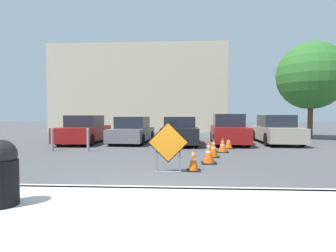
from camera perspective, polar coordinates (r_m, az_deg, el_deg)
name	(u,v)px	position (r m, az deg, el deg)	size (l,w,h in m)	color
ground_plane	(166,142)	(15.23, -0.39, -3.55)	(96.00, 96.00, 0.00)	#4C4C4F
sidewalk_strip	(119,215)	(4.23, -10.54, -18.42)	(28.17, 2.55, 0.14)	beige
curb_lip	(135,190)	(5.42, -7.24, -13.72)	(28.17, 0.20, 0.14)	beige
road_closed_sign	(168,146)	(7.15, 0.04, -4.43)	(1.12, 0.20, 1.39)	black
traffic_cone_nearest	(193,159)	(7.47, 5.57, -7.27)	(0.38, 0.38, 0.66)	black
traffic_cone_second	(209,152)	(8.64, 8.90, -5.62)	(0.47, 0.47, 0.77)	black
traffic_cone_third	(214,148)	(9.95, 9.90, -4.73)	(0.41, 0.41, 0.71)	black
traffic_cone_fourth	(223,145)	(11.35, 11.80, -4.12)	(0.48, 0.48, 0.61)	black
traffic_cone_fifth	(228,141)	(12.70, 13.01, -3.23)	(0.53, 0.53, 0.71)	black
parked_car_nearest	(85,130)	(15.51, -17.70, -0.92)	(1.93, 4.45, 1.56)	maroon
parked_car_second	(132,131)	(14.98, -7.77, -1.09)	(2.11, 4.16, 1.49)	slate
parked_car_third	(179,131)	(14.14, 2.49, -1.20)	(1.93, 4.20, 1.49)	black
parked_car_fourth	(228,130)	(14.73, 13.00, -0.92)	(2.00, 4.32, 1.64)	maroon
parked_car_fifth	(276,130)	(15.72, 22.47, -0.90)	(2.06, 4.50, 1.58)	#A39984
trash_bin	(1,172)	(4.95, -32.55, -8.52)	(0.50, 0.50, 1.05)	black
bollard_nearest	(88,139)	(11.87, -17.01, -2.76)	(0.12, 0.12, 1.01)	gray
bollard_second	(52,139)	(12.51, -23.89, -2.63)	(0.12, 0.12, 1.00)	gray
building_facade_backdrop	(140,90)	(26.79, -6.13, 7.81)	(16.72, 5.00, 8.23)	beige
street_tree_behind_lot	(311,76)	(19.81, 28.71, 9.54)	(4.37, 4.37, 6.33)	#513823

